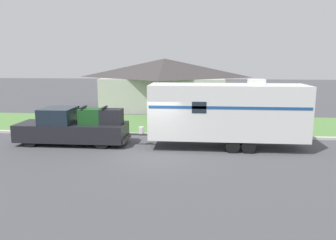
{
  "coord_description": "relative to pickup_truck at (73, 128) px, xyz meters",
  "views": [
    {
      "loc": [
        2.08,
        -15.22,
        4.55
      ],
      "look_at": [
        0.57,
        1.53,
        1.4
      ],
      "focal_mm": 35.0,
      "sensor_mm": 36.0,
      "label": 1
    }
  ],
  "objects": [
    {
      "name": "mailbox",
      "position": [
        4.61,
        3.2,
        0.13
      ],
      "size": [
        0.48,
        0.2,
        1.34
      ],
      "color": "brown",
      "rests_on": "ground_plane"
    },
    {
      "name": "travel_trailer",
      "position": [
        8.18,
        -0.0,
        1.0
      ],
      "size": [
        9.01,
        2.3,
        3.55
      ],
      "color": "black",
      "rests_on": "ground_plane"
    },
    {
      "name": "curb_strip",
      "position": [
        4.58,
        2.22,
        -0.83
      ],
      "size": [
        80.0,
        0.3,
        0.14
      ],
      "color": "beige",
      "rests_on": "ground_plane"
    },
    {
      "name": "lawn_strip",
      "position": [
        4.58,
        5.87,
        -0.88
      ],
      "size": [
        80.0,
        7.0,
        0.03
      ],
      "color": "#568442",
      "rests_on": "ground_plane"
    },
    {
      "name": "ground_plane",
      "position": [
        4.58,
        -1.53,
        -0.9
      ],
      "size": [
        120.0,
        120.0,
        0.0
      ],
      "primitive_type": "plane",
      "color": "#47474C"
    },
    {
      "name": "house_across_street",
      "position": [
        3.62,
        13.67,
        1.47
      ],
      "size": [
        11.39,
        8.16,
        4.57
      ],
      "color": "#B2B2A8",
      "rests_on": "ground_plane"
    },
    {
      "name": "pickup_truck",
      "position": [
        0.0,
        0.0,
        0.0
      ],
      "size": [
        5.95,
        2.01,
        2.06
      ],
      "color": "black",
      "rests_on": "ground_plane"
    }
  ]
}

